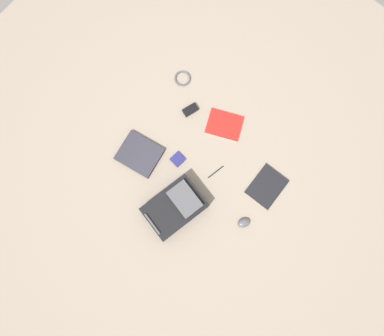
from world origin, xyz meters
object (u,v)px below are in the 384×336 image
book_manual (267,187)px  cable_coil (183,78)px  pen_black (216,172)px  book_blue (224,125)px  earbud_pouch (178,159)px  computer_mouse (244,223)px  power_brick (190,110)px  laptop (140,154)px  backpack (175,207)px

book_manual → cable_coil: size_ratio=2.16×
pen_black → book_blue: bearing=-61.6°
cable_coil → earbud_pouch: bearing=126.2°
computer_mouse → power_brick: (0.85, -0.42, -0.00)m
book_blue → laptop: bearing=58.8°
laptop → cable_coil: (0.14, -0.68, -0.01)m
pen_black → earbud_pouch: (0.28, 0.11, 0.01)m
book_blue → cable_coil: 0.50m
cable_coil → earbud_pouch: earbud_pouch is taller
backpack → book_blue: bearing=-81.2°
backpack → computer_mouse: 0.52m
laptop → earbud_pouch: 0.29m
backpack → computer_mouse: (-0.46, -0.23, -0.05)m
computer_mouse → pen_black: bearing=-167.9°
power_brick → book_manual: bearing=173.0°
power_brick → pen_black: (-0.46, 0.25, -0.01)m
pen_black → cable_coil: bearing=-32.0°
book_blue → book_manual: (-0.54, 0.17, -0.00)m
book_blue → cable_coil: bearing=-10.6°
book_manual → cable_coil: bearing=-14.4°
computer_mouse → book_manual: bearing=130.4°
backpack → power_brick: (0.39, -0.65, -0.05)m
laptop → book_blue: (-0.36, -0.59, -0.01)m
cable_coil → pen_black: 0.79m
backpack → earbud_pouch: 0.37m
laptop → power_brick: bearing=-98.5°
book_manual → power_brick: size_ratio=2.44×
book_blue → book_manual: bearing=162.2°
cable_coil → laptop: bearing=101.4°
computer_mouse → pen_black: size_ratio=0.64×
pen_black → earbud_pouch: earbud_pouch is taller
book_manual → pen_black: bearing=22.7°
laptop → power_brick: laptop is taller
book_blue → computer_mouse: bearing=139.2°
pen_black → laptop: bearing=26.1°
pen_black → backpack: bearing=80.7°
book_blue → earbud_pouch: (0.11, 0.44, 0.00)m
laptop → earbud_pouch: laptop is taller
cable_coil → earbud_pouch: 0.66m
book_blue → computer_mouse: computer_mouse is taller
backpack → pen_black: 0.41m
earbud_pouch → computer_mouse: bearing=175.1°
book_blue → earbud_pouch: 0.45m
laptop → backpack: bearing=164.0°
book_manual → power_brick: (0.82, -0.10, 0.01)m
book_manual → power_brick: 0.83m
book_blue → power_brick: 0.29m
pen_black → earbud_pouch: size_ratio=1.66×
earbud_pouch → laptop: bearing=31.3°
pen_black → earbud_pouch: 0.30m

